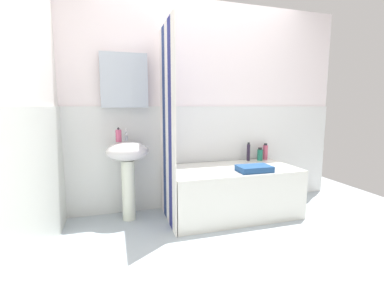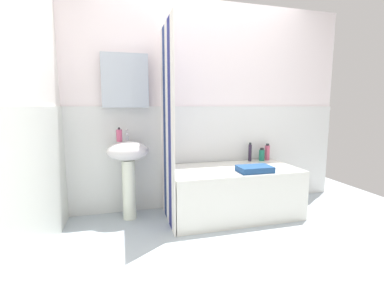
{
  "view_description": "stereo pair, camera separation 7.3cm",
  "coord_description": "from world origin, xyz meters",
  "views": [
    {
      "loc": [
        -1.02,
        -1.76,
        1.19
      ],
      "look_at": [
        -0.26,
        0.8,
        0.82
      ],
      "focal_mm": 24.84,
      "sensor_mm": 36.0,
      "label": 1
    },
    {
      "loc": [
        -0.95,
        -1.78,
        1.19
      ],
      "look_at": [
        -0.26,
        0.8,
        0.82
      ],
      "focal_mm": 24.84,
      "sensor_mm": 36.0,
      "label": 2
    }
  ],
  "objects": [
    {
      "name": "bathtub",
      "position": [
        0.22,
        0.85,
        0.26
      ],
      "size": [
        1.41,
        0.73,
        0.53
      ],
      "primitive_type": "cube",
      "color": "silver",
      "rests_on": "ground_plane"
    },
    {
      "name": "lotion_bottle",
      "position": [
        0.58,
        1.15,
        0.64
      ],
      "size": [
        0.04,
        0.04,
        0.23
      ],
      "color": "#2A1F34",
      "rests_on": "bathtub"
    },
    {
      "name": "shower_curtain",
      "position": [
        -0.5,
        0.85,
        1.0
      ],
      "size": [
        0.01,
        0.73,
        2.0
      ],
      "color": "white",
      "rests_on": "ground_plane"
    },
    {
      "name": "ground_plane",
      "position": [
        0.0,
        0.0,
        -0.02
      ],
      "size": [
        4.8,
        5.6,
        0.04
      ],
      "primitive_type": "cube",
      "color": "#ABB7C0"
    },
    {
      "name": "conditioner_bottle",
      "position": [
        0.82,
        1.16,
        0.63
      ],
      "size": [
        0.06,
        0.06,
        0.21
      ],
      "color": "#C34D6B",
      "rests_on": "bathtub"
    },
    {
      "name": "soap_dispenser",
      "position": [
        -0.97,
        1.05,
        0.9
      ],
      "size": [
        0.06,
        0.06,
        0.15
      ],
      "color": "#C44E72",
      "rests_on": "sink"
    },
    {
      "name": "faucet",
      "position": [
        -0.89,
        1.11,
        0.9
      ],
      "size": [
        0.03,
        0.12,
        0.12
      ],
      "color": "silver",
      "rests_on": "sink"
    },
    {
      "name": "body_wash_bottle",
      "position": [
        0.73,
        1.13,
        0.6
      ],
      "size": [
        0.07,
        0.07,
        0.16
      ],
      "color": "#1E735A",
      "rests_on": "bathtub"
    },
    {
      "name": "wall_left_tiled",
      "position": [
        -1.57,
        0.34,
        1.12
      ],
      "size": [
        0.07,
        1.81,
        2.4
      ],
      "color": "white",
      "rests_on": "ground_plane"
    },
    {
      "name": "wall_back_tiled",
      "position": [
        -0.05,
        1.26,
        1.14
      ],
      "size": [
        3.6,
        0.18,
        2.4
      ],
      "color": "white",
      "rests_on": "ground_plane"
    },
    {
      "name": "towel_folded",
      "position": [
        0.37,
        0.63,
        0.56
      ],
      "size": [
        0.35,
        0.22,
        0.06
      ],
      "primitive_type": "cube",
      "rotation": [
        0.0,
        0.0,
        -0.01
      ],
      "color": "navy",
      "rests_on": "bathtub"
    },
    {
      "name": "sink",
      "position": [
        -0.89,
        1.03,
        0.61
      ],
      "size": [
        0.44,
        0.34,
        0.84
      ],
      "color": "silver",
      "rests_on": "ground_plane"
    }
  ]
}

